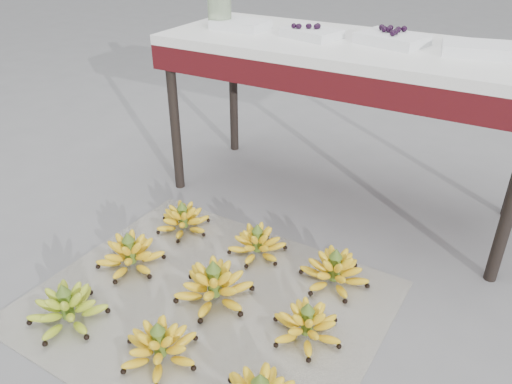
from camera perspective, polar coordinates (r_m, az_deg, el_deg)
The scene contains 16 objects.
ground at distance 1.91m, azimuth -2.04°, elevation -13.08°, with size 60.00×60.00×0.00m, color slate.
newspaper_mat at distance 1.93m, azimuth -5.58°, elevation -12.56°, with size 1.25×1.05×0.01m, color silver.
bunch_front_left at distance 1.93m, azimuth -20.77°, elevation -12.34°, with size 0.34×0.34×0.17m.
bunch_front_center at distance 1.72m, azimuth -10.95°, elevation -16.92°, with size 0.34×0.34×0.16m.
bunch_mid_left at distance 2.12m, azimuth -14.18°, elevation -6.92°, with size 0.35×0.35×0.17m.
bunch_mid_center at distance 1.90m, azimuth -4.81°, elevation -10.65°, with size 0.38×0.38×0.18m.
bunch_mid_right at distance 1.77m, azimuth 5.82°, elevation -14.87°, with size 0.30×0.30×0.15m.
bunch_back_left at distance 2.31m, azimuth -8.32°, elevation -3.19°, with size 0.29×0.29×0.15m.
bunch_back_center at distance 2.13m, azimuth 0.15°, elevation -5.90°, with size 0.30×0.30×0.15m.
bunch_back_right at distance 2.00m, azimuth 8.94°, elevation -8.93°, with size 0.28×0.28×0.16m.
vendor_table at distance 2.31m, azimuth 10.41°, elevation 14.40°, with size 1.66×0.66×0.80m.
tray_far_left at distance 2.50m, azimuth -1.78°, elevation 18.60°, with size 0.25×0.18×0.04m.
tray_left at distance 2.33m, azimuth 6.36°, elevation 17.65°, with size 0.27×0.23×0.06m.
tray_right at distance 2.27m, azimuth 15.28°, elevation 16.58°, with size 0.31×0.25×0.07m.
tray_far_right at distance 2.21m, azimuth 23.97°, elevation 14.75°, with size 0.30×0.24×0.04m.
glass_jar at distance 2.53m, azimuth -4.19°, elevation 19.86°, with size 0.11×0.11×0.14m, color beige.
Camera 1 is at (0.75, -1.19, 1.30)m, focal length 35.00 mm.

